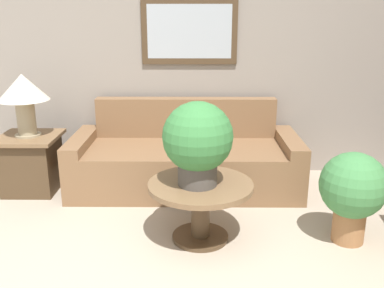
# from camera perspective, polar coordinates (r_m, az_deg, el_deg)

# --- Properties ---
(wall_back) EXTENTS (7.78, 0.09, 2.60)m
(wall_back) POSITION_cam_1_polar(r_m,az_deg,el_deg) (4.60, -2.27, 12.04)
(wall_back) COLOR gray
(wall_back) RESTS_ON ground_plane
(couch_main) EXTENTS (2.24, 0.91, 0.85)m
(couch_main) POSITION_cam_1_polar(r_m,az_deg,el_deg) (4.32, -0.88, -2.22)
(couch_main) COLOR brown
(couch_main) RESTS_ON ground_plane
(coffee_table) EXTENTS (0.80, 0.80, 0.47)m
(coffee_table) POSITION_cam_1_polar(r_m,az_deg,el_deg) (3.31, 1.14, -7.30)
(coffee_table) COLOR #4C3823
(coffee_table) RESTS_ON ground_plane
(side_table) EXTENTS (0.57, 0.57, 0.57)m
(side_table) POSITION_cam_1_polar(r_m,az_deg,el_deg) (4.52, -20.62, -2.35)
(side_table) COLOR #4C3823
(side_table) RESTS_ON ground_plane
(table_lamp) EXTENTS (0.48, 0.48, 0.60)m
(table_lamp) POSITION_cam_1_polar(r_m,az_deg,el_deg) (4.35, -21.58, 6.40)
(table_lamp) COLOR tan
(table_lamp) RESTS_ON side_table
(potted_plant_on_table) EXTENTS (0.52, 0.52, 0.63)m
(potted_plant_on_table) POSITION_cam_1_polar(r_m,az_deg,el_deg) (3.12, 0.77, 0.47)
(potted_plant_on_table) COLOR #4C4742
(potted_plant_on_table) RESTS_ON coffee_table
(potted_plant_floor) EXTENTS (0.50, 0.50, 0.72)m
(potted_plant_floor) POSITION_cam_1_polar(r_m,az_deg,el_deg) (3.46, 20.64, -5.73)
(potted_plant_floor) COLOR #9E6B42
(potted_plant_floor) RESTS_ON ground_plane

